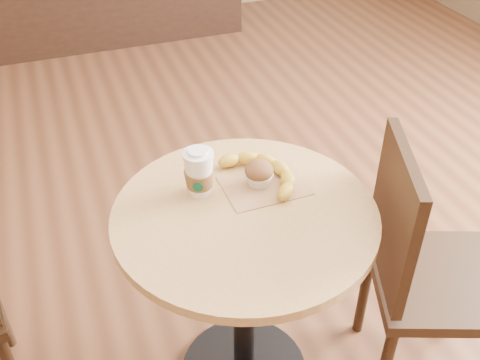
{
  "coord_description": "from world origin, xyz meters",
  "views": [
    {
      "loc": [
        -0.39,
        -1.16,
        1.75
      ],
      "look_at": [
        0.03,
        -0.01,
        0.83
      ],
      "focal_mm": 42.0,
      "sensor_mm": 36.0,
      "label": 1
    }
  ],
  "objects": [
    {
      "name": "muffin",
      "position": [
        0.11,
        0.05,
        0.79
      ],
      "size": [
        0.09,
        0.09,
        0.08
      ],
      "color": "silver",
      "rests_on": "kraft_bag"
    },
    {
      "name": "coffee_cup",
      "position": [
        -0.06,
        0.07,
        0.82
      ],
      "size": [
        0.09,
        0.09,
        0.15
      ],
      "rotation": [
        0.0,
        0.0,
        -0.37
      ],
      "color": "white",
      "rests_on": "cafe_table"
    },
    {
      "name": "kraft_bag",
      "position": [
        0.12,
        0.04,
        0.75
      ],
      "size": [
        0.24,
        0.18,
        0.0
      ],
      "primitive_type": "cube",
      "rotation": [
        0.0,
        0.0,
        0.02
      ],
      "color": "#AC7B53",
      "rests_on": "cafe_table"
    },
    {
      "name": "cafe_table",
      "position": [
        0.03,
        -0.05,
        0.55
      ],
      "size": [
        0.74,
        0.74,
        0.75
      ],
      "color": "black",
      "rests_on": "ground"
    },
    {
      "name": "banana",
      "position": [
        0.12,
        0.07,
        0.77
      ],
      "size": [
        0.29,
        0.33,
        0.04
      ],
      "primitive_type": null,
      "rotation": [
        0.0,
        0.0,
        0.38
      ],
      "color": "gold",
      "rests_on": "kraft_bag"
    },
    {
      "name": "chair_right",
      "position": [
        0.54,
        -0.22,
        0.51
      ],
      "size": [
        0.52,
        0.52,
        0.92
      ],
      "rotation": [
        0.0,
        0.0,
        1.21
      ],
      "color": "black",
      "rests_on": "ground"
    }
  ]
}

